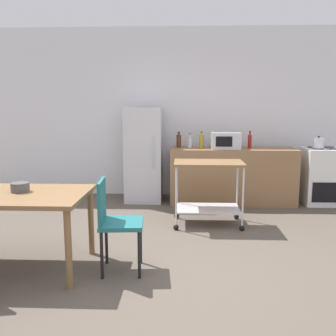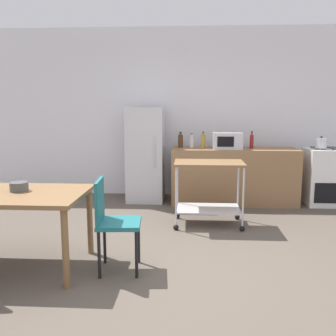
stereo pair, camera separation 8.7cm
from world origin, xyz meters
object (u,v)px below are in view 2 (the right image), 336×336
at_px(bottle_olive_oil, 203,141).
at_px(dining_table, 7,201).
at_px(refrigerator, 146,155).
at_px(microwave, 227,141).
at_px(bottle_sparkling_water, 192,142).
at_px(bottle_soy_sauce, 252,141).
at_px(fruit_bowl, 19,187).
at_px(kitchen_cart, 209,183).
at_px(stove_oven, 324,177).
at_px(bottle_hot_sauce, 181,141).
at_px(kettle, 321,143).
at_px(chair_teal, 112,218).

bearing_deg(bottle_olive_oil, dining_table, -126.02).
relative_size(refrigerator, microwave, 3.37).
bearing_deg(bottle_sparkling_water, bottle_soy_sauce, -4.62).
relative_size(bottle_sparkling_water, fruit_bowl, 1.33).
relative_size(refrigerator, kitchen_cart, 1.70).
bearing_deg(kitchen_cart, stove_oven, 31.96).
distance_m(dining_table, fruit_bowl, 0.17).
height_order(bottle_hot_sauce, kettle, bottle_hot_sauce).
bearing_deg(microwave, bottle_hot_sauce, 168.00).
relative_size(bottle_hot_sauce, bottle_olive_oil, 0.98).
height_order(stove_oven, bottle_sparkling_water, bottle_sparkling_water).
bearing_deg(kettle, stove_oven, 39.67).
bearing_deg(bottle_sparkling_water, kettle, -4.83).
height_order(chair_teal, bottle_soy_sauce, bottle_soy_sauce).
distance_m(refrigerator, kitchen_cart, 1.62).
bearing_deg(bottle_hot_sauce, kitchen_cart, -72.10).
bearing_deg(microwave, chair_teal, -117.02).
height_order(stove_oven, kettle, kettle).
distance_m(bottle_hot_sauce, bottle_olive_oil, 0.37).
distance_m(bottle_olive_oil, microwave, 0.40).
height_order(bottle_olive_oil, bottle_soy_sauce, bottle_soy_sauce).
bearing_deg(kettle, bottle_hot_sauce, 175.71).
bearing_deg(stove_oven, kettle, -140.33).
bearing_deg(refrigerator, bottle_soy_sauce, -2.88).
height_order(chair_teal, bottle_olive_oil, bottle_olive_oil).
bearing_deg(dining_table, bottle_hot_sauce, 59.64).
height_order(kitchen_cart, bottle_hot_sauce, bottle_hot_sauce).
bearing_deg(bottle_hot_sauce, bottle_sparkling_water, 1.71).
relative_size(stove_oven, fruit_bowl, 5.30).
height_order(dining_table, kettle, kettle).
distance_m(stove_oven, kettle, 0.57).
bearing_deg(bottle_olive_oil, chair_teal, -109.11).
bearing_deg(dining_table, microwave, 47.63).
relative_size(stove_oven, bottle_hot_sauce, 3.60).
xyz_separation_m(chair_teal, stove_oven, (2.89, 2.66, -0.07)).
bearing_deg(microwave, kettle, -0.30).
xyz_separation_m(dining_table, kitchen_cart, (2.00, 1.46, -0.10)).
distance_m(refrigerator, bottle_olive_oil, 0.98).
height_order(refrigerator, bottle_hot_sauce, refrigerator).
height_order(bottle_sparkling_water, bottle_soy_sauce, bottle_soy_sauce).
bearing_deg(bottle_hot_sauce, stove_oven, -1.65).
bearing_deg(bottle_hot_sauce, bottle_olive_oil, -3.20).
distance_m(chair_teal, bottle_soy_sauce, 3.20).
bearing_deg(dining_table, chair_teal, -0.85).
bearing_deg(bottle_hot_sauce, bottle_soy_sauce, -3.61).
distance_m(microwave, fruit_bowl, 3.36).
bearing_deg(bottle_olive_oil, microwave, -20.17).
distance_m(dining_table, bottle_soy_sauce, 3.82).
xyz_separation_m(kitchen_cart, bottle_olive_oil, (-0.04, 1.24, 0.44)).
bearing_deg(bottle_soy_sauce, microwave, -167.89).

